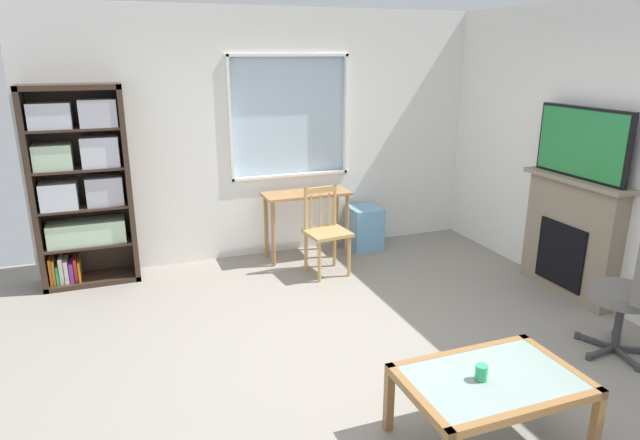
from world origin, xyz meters
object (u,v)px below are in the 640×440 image
at_px(bookshelf, 81,182).
at_px(sippy_cup, 481,373).
at_px(tv, 582,143).
at_px(wooden_chair, 326,231).
at_px(coffee_table, 491,386).
at_px(office_chair, 636,290).
at_px(plastic_drawer_unit, 364,227).
at_px(fireplace, 570,236).
at_px(desk_under_window, 306,205).

xyz_separation_m(bookshelf, sippy_cup, (2.15, -3.43, -0.54)).
bearing_deg(tv, sippy_cup, -143.77).
relative_size(wooden_chair, coffee_table, 0.87).
relative_size(office_chair, sippy_cup, 11.11).
bearing_deg(tv, plastic_drawer_unit, 124.37).
distance_m(plastic_drawer_unit, office_chair, 3.07).
height_order(wooden_chair, coffee_table, wooden_chair).
height_order(fireplace, office_chair, fireplace).
relative_size(plastic_drawer_unit, fireplace, 0.44).
height_order(desk_under_window, sippy_cup, desk_under_window).
bearing_deg(wooden_chair, fireplace, -32.84).
bearing_deg(coffee_table, wooden_chair, 88.74).
distance_m(bookshelf, fireplace, 4.69).
bearing_deg(coffee_table, desk_under_window, 89.46).
bearing_deg(wooden_chair, sippy_cup, -92.86).
bearing_deg(desk_under_window, wooden_chair, -86.60).
xyz_separation_m(coffee_table, sippy_cup, (-0.08, 0.00, 0.11)).
relative_size(desk_under_window, office_chair, 0.96).
xyz_separation_m(desk_under_window, coffee_table, (-0.03, -3.33, -0.22)).
bearing_deg(plastic_drawer_unit, bookshelf, 178.90).
bearing_deg(desk_under_window, plastic_drawer_unit, 3.92).
distance_m(desk_under_window, coffee_table, 3.34).
xyz_separation_m(bookshelf, fireplace, (4.27, -1.90, -0.46)).
distance_m(fireplace, sippy_cup, 2.62).
height_order(wooden_chair, tv, tv).
xyz_separation_m(desk_under_window, plastic_drawer_unit, (0.73, 0.05, -0.36)).
xyz_separation_m(wooden_chair, tv, (1.96, -1.28, 0.99)).
bearing_deg(bookshelf, wooden_chair, -15.17).
xyz_separation_m(office_chair, sippy_cup, (-1.67, -0.44, -0.06)).
xyz_separation_m(wooden_chair, fireplace, (1.98, -1.28, 0.11)).
distance_m(tv, sippy_cup, 2.77).
distance_m(desk_under_window, sippy_cup, 3.33).
relative_size(wooden_chair, tv, 0.88).
bearing_deg(plastic_drawer_unit, sippy_cup, -103.97).
xyz_separation_m(wooden_chair, coffee_table, (-0.06, -2.81, -0.08)).
distance_m(bookshelf, plastic_drawer_unit, 3.09).
bearing_deg(office_chair, desk_under_window, 118.37).
xyz_separation_m(tv, office_chair, (-0.43, -1.10, -0.90)).
distance_m(plastic_drawer_unit, fireplace, 2.26).
relative_size(tv, office_chair, 1.02).
distance_m(bookshelf, coffee_table, 4.15).
bearing_deg(bookshelf, coffee_table, -57.00).
height_order(wooden_chair, plastic_drawer_unit, wooden_chair).
bearing_deg(coffee_table, bookshelf, 123.00).
bearing_deg(coffee_table, fireplace, 37.05).
height_order(plastic_drawer_unit, tv, tv).
height_order(tv, sippy_cup, tv).
height_order(plastic_drawer_unit, fireplace, fireplace).
bearing_deg(tv, wooden_chair, 146.91).
bearing_deg(coffee_table, tv, 37.30).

